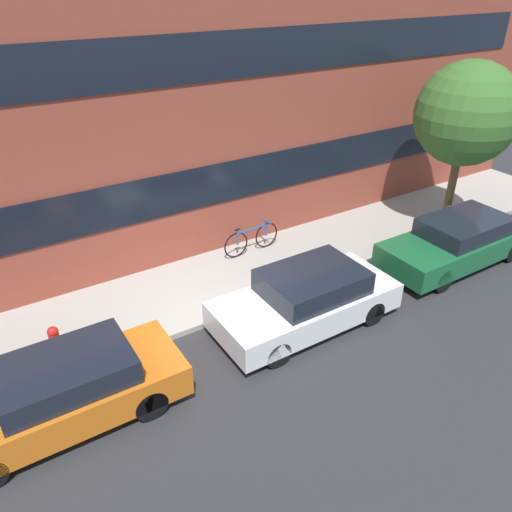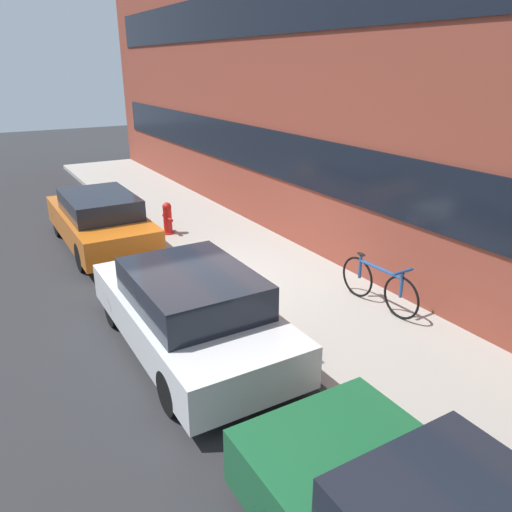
{
  "view_description": "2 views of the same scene",
  "coord_description": "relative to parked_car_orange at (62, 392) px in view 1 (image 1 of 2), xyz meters",
  "views": [
    {
      "loc": [
        -3.99,
        -8.17,
        7.03
      ],
      "look_at": [
        1.5,
        0.57,
        1.08
      ],
      "focal_mm": 35.0,
      "sensor_mm": 36.0,
      "label": 1
    },
    {
      "loc": [
        8.09,
        -3.57,
        4.12
      ],
      "look_at": [
        1.34,
        0.39,
        1.09
      ],
      "focal_mm": 35.0,
      "sensor_mm": 36.0,
      "label": 2
    }
  ],
  "objects": [
    {
      "name": "sidewalk_strip",
      "position": [
        3.49,
        2.48,
        -0.6
      ],
      "size": [
        28.0,
        2.86,
        0.14
      ],
      "color": "#A8A399",
      "rests_on": "ground_plane"
    },
    {
      "name": "street_tree",
      "position": [
        11.89,
        1.58,
        2.86
      ],
      "size": [
        2.88,
        2.88,
        4.85
      ],
      "color": "brown",
      "rests_on": "sidewalk_strip"
    },
    {
      "name": "parked_car_orange",
      "position": [
        0.0,
        0.0,
        0.0
      ],
      "size": [
        4.29,
        1.66,
        1.31
      ],
      "rotation": [
        0.0,
        0.0,
        3.14
      ],
      "color": "#D16619",
      "rests_on": "ground_plane"
    },
    {
      "name": "fire_hydrant",
      "position": [
        0.23,
        1.59,
        -0.13
      ],
      "size": [
        0.55,
        0.31,
        0.8
      ],
      "color": "red",
      "rests_on": "sidewalk_strip"
    },
    {
      "name": "rowhouse_facade",
      "position": [
        3.49,
        4.36,
        4.12
      ],
      "size": [
        28.0,
        1.02,
        9.56
      ],
      "color": "brown",
      "rests_on": "ground_plane"
    },
    {
      "name": "bicycle",
      "position": [
        5.89,
        3.27,
        -0.11
      ],
      "size": [
        1.77,
        0.44,
        0.85
      ],
      "rotation": [
        0.0,
        0.0,
        0.05
      ],
      "color": "black",
      "rests_on": "sidewalk_strip"
    },
    {
      "name": "parked_car_white",
      "position": [
        5.32,
        0.0,
        -0.0
      ],
      "size": [
        4.2,
        1.82,
        1.33
      ],
      "rotation": [
        0.0,
        0.0,
        3.14
      ],
      "color": "silver",
      "rests_on": "ground_plane"
    },
    {
      "name": "parked_car_green",
      "position": [
        10.43,
        0.0,
        -0.0
      ],
      "size": [
        4.55,
        1.71,
        1.31
      ],
      "rotation": [
        0.0,
        0.0,
        3.14
      ],
      "color": "#195B33",
      "rests_on": "ground_plane"
    },
    {
      "name": "ground_plane",
      "position": [
        3.49,
        1.05,
        -0.66
      ],
      "size": [
        56.0,
        56.0,
        0.0
      ],
      "primitive_type": "plane",
      "color": "#2B2B2D"
    }
  ]
}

